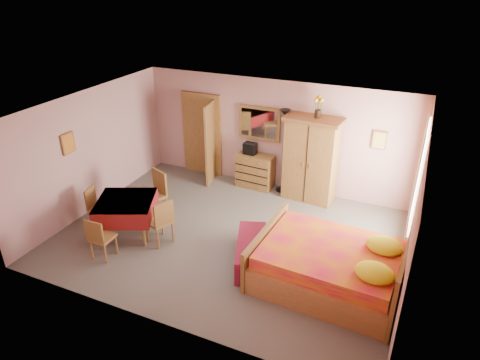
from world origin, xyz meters
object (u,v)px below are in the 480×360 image
at_px(floor_lamp, 283,152).
at_px(dining_table, 127,218).
at_px(chest_of_drawers, 255,171).
at_px(bed, 330,255).
at_px(wardrobe, 311,159).
at_px(bench, 251,252).
at_px(stereo, 250,148).
at_px(chair_north, 152,196).
at_px(chair_south, 102,237).
at_px(chair_east, 159,221).
at_px(sunflower_vase, 318,107).
at_px(wall_mirror, 259,123).
at_px(chair_west, 100,207).

height_order(floor_lamp, dining_table, floor_lamp).
xyz_separation_m(chest_of_drawers, bed, (2.46, -2.78, 0.14)).
relative_size(wardrobe, bench, 1.45).
height_order(chest_of_drawers, wardrobe, wardrobe).
height_order(stereo, floor_lamp, floor_lamp).
distance_m(chest_of_drawers, chair_north, 2.63).
bearing_deg(chair_north, chair_south, 110.87).
height_order(chest_of_drawers, chair_south, chair_south).
bearing_deg(chair_east, bench, -65.00).
height_order(bench, chair_east, chair_east).
bearing_deg(bench, dining_table, -176.65).
bearing_deg(chair_east, wardrobe, -14.87).
bearing_deg(chest_of_drawers, chair_east, -101.84).
distance_m(sunflower_vase, chair_north, 3.96).
bearing_deg(floor_lamp, wall_mirror, 166.32).
distance_m(wardrobe, chair_north, 3.55).
bearing_deg(wardrobe, chair_west, -136.58).
bearing_deg(wall_mirror, chair_south, -110.49).
relative_size(stereo, chair_west, 0.35).
bearing_deg(sunflower_vase, wardrobe, -165.61).
distance_m(chest_of_drawers, bench, 3.02).
bearing_deg(sunflower_vase, wall_mirror, 170.27).
relative_size(wall_mirror, floor_lamp, 0.51).
xyz_separation_m(dining_table, chair_west, (-0.73, 0.07, 0.03)).
bearing_deg(chair_east, chair_south, 162.37).
distance_m(bed, chair_south, 4.06).
bearing_deg(wall_mirror, dining_table, -115.46).
bearing_deg(wall_mirror, bench, -70.62).
xyz_separation_m(dining_table, chair_east, (0.71, 0.05, 0.08)).
bearing_deg(wall_mirror, chair_east, -104.33).
distance_m(bed, chair_north, 3.95).
bearing_deg(floor_lamp, chair_east, -116.17).
relative_size(sunflower_vase, dining_table, 0.44).
distance_m(floor_lamp, chair_west, 4.19).
xyz_separation_m(bed, chair_south, (-3.94, -0.97, -0.13)).
xyz_separation_m(wall_mirror, chair_north, (-1.44, -2.41, -1.04)).
bearing_deg(chair_south, wardrobe, 51.85).
relative_size(floor_lamp, sunflower_vase, 4.26).
bearing_deg(floor_lamp, chair_north, -133.11).
xyz_separation_m(sunflower_vase, dining_table, (-2.93, -2.94, -1.80)).
bearing_deg(bench, chair_south, -159.99).
relative_size(chest_of_drawers, chair_west, 1.04).
bearing_deg(bench, floor_lamp, 98.05).
xyz_separation_m(floor_lamp, chair_west, (-2.91, -2.96, -0.58)).
bearing_deg(chair_north, chair_west, 63.38).
relative_size(wall_mirror, chair_east, 1.09).
bearing_deg(dining_table, chair_south, -87.34).
relative_size(wardrobe, sunflower_vase, 4.14).
bearing_deg(chest_of_drawers, wall_mirror, 93.43).
xyz_separation_m(stereo, chair_south, (-1.33, -3.77, -0.54)).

